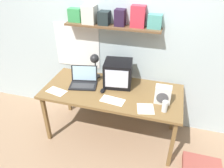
% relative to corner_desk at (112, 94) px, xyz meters
% --- Properties ---
extents(ground_plane, '(12.00, 12.00, 0.00)m').
position_rel_corner_desk_xyz_m(ground_plane, '(0.00, 0.00, -0.69)').
color(ground_plane, '#A07E61').
extents(back_wall, '(5.60, 0.24, 2.60)m').
position_rel_corner_desk_xyz_m(back_wall, '(-0.01, 0.47, 0.61)').
color(back_wall, silver).
rests_on(back_wall, ground_plane).
extents(corner_desk, '(1.77, 0.80, 0.75)m').
position_rel_corner_desk_xyz_m(corner_desk, '(0.00, 0.00, 0.00)').
color(corner_desk, brown).
rests_on(corner_desk, ground_plane).
extents(crt_monitor, '(0.39, 0.37, 0.33)m').
position_rel_corner_desk_xyz_m(crt_monitor, '(0.03, 0.17, 0.22)').
color(crt_monitor, black).
rests_on(crt_monitor, corner_desk).
extents(laptop, '(0.40, 0.33, 0.24)m').
position_rel_corner_desk_xyz_m(laptop, '(-0.41, 0.05, 0.12)').
color(laptop, black).
rests_on(laptop, corner_desk).
extents(desk_lamp, '(0.14, 0.19, 0.38)m').
position_rel_corner_desk_xyz_m(desk_lamp, '(-0.30, 0.22, 0.33)').
color(desk_lamp, '#232326').
rests_on(desk_lamp, corner_desk).
extents(juice_glass, '(0.06, 0.06, 0.13)m').
position_rel_corner_desk_xyz_m(juice_glass, '(0.68, -0.24, 0.12)').
color(juice_glass, white).
rests_on(juice_glass, corner_desk).
extents(space_heater, '(0.18, 0.12, 0.22)m').
position_rel_corner_desk_xyz_m(space_heater, '(0.64, -0.08, 0.17)').
color(space_heater, silver).
rests_on(space_heater, corner_desk).
extents(computer_mouse, '(0.07, 0.11, 0.03)m').
position_rel_corner_desk_xyz_m(computer_mouse, '(-0.11, -0.06, 0.07)').
color(computer_mouse, black).
rests_on(computer_mouse, corner_desk).
extents(open_notebook, '(0.28, 0.20, 0.00)m').
position_rel_corner_desk_xyz_m(open_notebook, '(-0.68, -0.22, 0.06)').
color(open_notebook, white).
rests_on(open_notebook, corner_desk).
extents(printed_handout, '(0.30, 0.18, 0.00)m').
position_rel_corner_desk_xyz_m(printed_handout, '(0.07, -0.21, 0.06)').
color(printed_handout, white).
rests_on(printed_handout, corner_desk).
extents(loose_paper_near_monitor, '(0.23, 0.24, 0.00)m').
position_rel_corner_desk_xyz_m(loose_paper_near_monitor, '(0.47, -0.25, 0.06)').
color(loose_paper_near_monitor, silver).
rests_on(loose_paper_near_monitor, corner_desk).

